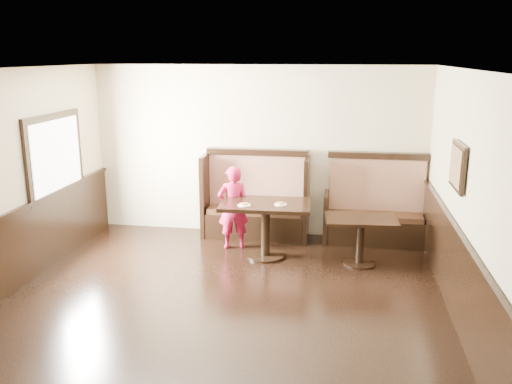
% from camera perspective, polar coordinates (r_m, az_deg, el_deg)
% --- Properties ---
extents(ground, '(7.00, 7.00, 0.00)m').
position_cam_1_polar(ground, '(6.17, -5.04, -14.42)').
color(ground, black).
rests_on(ground, ground).
extents(room_shell, '(7.00, 7.00, 7.00)m').
position_cam_1_polar(room_shell, '(6.21, -7.24, -7.49)').
color(room_shell, '#BEB189').
rests_on(room_shell, ground).
extents(booth_main, '(1.75, 0.72, 1.45)m').
position_cam_1_polar(booth_main, '(8.98, -0.02, -1.41)').
color(booth_main, black).
rests_on(booth_main, ground).
extents(booth_neighbor, '(1.65, 0.72, 1.45)m').
position_cam_1_polar(booth_neighbor, '(8.90, 12.48, -2.21)').
color(booth_neighbor, black).
rests_on(booth_neighbor, ground).
extents(table_main, '(1.35, 0.87, 0.84)m').
position_cam_1_polar(table_main, '(8.01, 1.01, -2.50)').
color(table_main, black).
rests_on(table_main, ground).
extents(table_neighbor, '(1.05, 0.73, 0.70)m').
position_cam_1_polar(table_neighbor, '(7.91, 10.96, -3.91)').
color(table_neighbor, black).
rests_on(table_neighbor, ground).
extents(child, '(0.55, 0.45, 1.31)m').
position_cam_1_polar(child, '(8.40, -2.42, -1.64)').
color(child, '#B5133E').
rests_on(child, ground).
extents(pizza_plate_left, '(0.19, 0.19, 0.04)m').
position_cam_1_polar(pizza_plate_left, '(7.82, -1.25, -1.33)').
color(pizza_plate_left, white).
rests_on(pizza_plate_left, table_main).
extents(pizza_plate_right, '(0.18, 0.18, 0.03)m').
position_cam_1_polar(pizza_plate_right, '(7.86, 2.60, -1.25)').
color(pizza_plate_right, white).
rests_on(pizza_plate_right, table_main).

